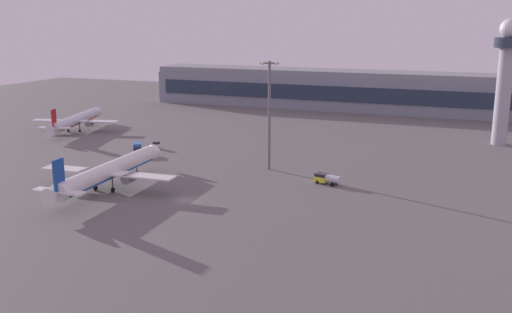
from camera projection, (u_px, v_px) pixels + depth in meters
ground_plane at (185, 200)px, 120.75m from camera, size 416.00×416.00×0.00m
terminal_building at (367, 91)px, 241.06m from camera, size 188.77×22.40×16.40m
control_tower at (505, 73)px, 170.42m from camera, size 8.00×8.00×37.45m
airplane_terminal_side at (108, 172)px, 127.71m from camera, size 32.61×41.89×10.74m
airplane_taxiway_distant at (76, 120)px, 195.73m from camera, size 29.70×37.84×9.85m
fuel_truck at (327, 178)px, 132.20m from camera, size 6.62×3.58×2.35m
pushback_tug at (156, 145)px, 169.40m from camera, size 3.38×2.39×2.05m
catering_truck at (137, 149)px, 162.04m from camera, size 5.17×5.97×3.05m
apron_light_central at (269, 109)px, 142.17m from camera, size 4.80×0.90×27.34m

